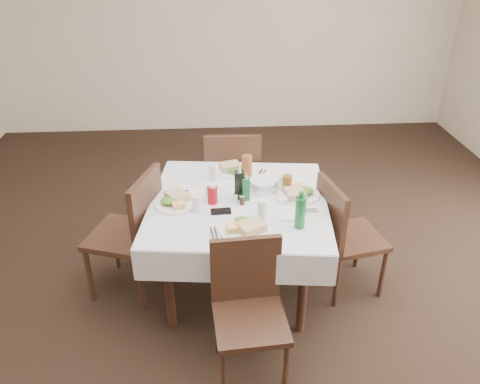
{
  "coord_description": "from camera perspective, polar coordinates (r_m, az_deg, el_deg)",
  "views": [
    {
      "loc": [
        -0.22,
        -2.61,
        2.4
      ],
      "look_at": [
        -0.03,
        0.23,
        0.8
      ],
      "focal_mm": 35.0,
      "sensor_mm": 36.0,
      "label": 1
    }
  ],
  "objects": [
    {
      "name": "room_shell",
      "position": [
        2.71,
        1.02,
        14.6
      ],
      "size": [
        6.04,
        7.04,
        2.8
      ],
      "color": "beige",
      "rests_on": "ground"
    },
    {
      "name": "meal_east",
      "position": [
        3.31,
        7.13,
        -0.06
      ],
      "size": [
        0.3,
        0.3,
        0.07
      ],
      "color": "white",
      "rests_on": "dining_table"
    },
    {
      "name": "water_w",
      "position": [
        3.1,
        -5.32,
        -1.4
      ],
      "size": [
        0.06,
        0.06,
        0.12
      ],
      "color": "silver",
      "rests_on": "dining_table"
    },
    {
      "name": "water_e",
      "position": [
        3.35,
        5.3,
        1.1
      ],
      "size": [
        0.06,
        0.06,
        0.12
      ],
      "color": "silver",
      "rests_on": "dining_table"
    },
    {
      "name": "pepper_shaker",
      "position": [
        3.18,
        0.24,
        -0.92
      ],
      "size": [
        0.03,
        0.03,
        0.08
      ],
      "color": "#382319",
      "rests_on": "dining_table"
    },
    {
      "name": "salt_shaker",
      "position": [
        3.2,
        -0.54,
        -0.7
      ],
      "size": [
        0.03,
        0.03,
        0.07
      ],
      "color": "white",
      "rests_on": "dining_table"
    },
    {
      "name": "chair_north",
      "position": [
        4.01,
        -0.95,
        1.97
      ],
      "size": [
        0.47,
        0.47,
        0.98
      ],
      "color": "black",
      "rests_on": "ground"
    },
    {
      "name": "oil_cruet_green",
      "position": [
        3.21,
        0.73,
        0.51
      ],
      "size": [
        0.05,
        0.05,
        0.21
      ],
      "color": "#18632D",
      "rests_on": "dining_table"
    },
    {
      "name": "water_s",
      "position": [
        3.02,
        2.8,
        -2.09
      ],
      "size": [
        0.07,
        0.07,
        0.13
      ],
      "color": "silver",
      "rests_on": "dining_table"
    },
    {
      "name": "sunglasses",
      "position": [
        3.09,
        -2.36,
        -2.36
      ],
      "size": [
        0.14,
        0.05,
        0.03
      ],
      "color": "black",
      "rests_on": "dining_table"
    },
    {
      "name": "bread_basket",
      "position": [
        3.37,
        2.82,
        0.91
      ],
      "size": [
        0.22,
        0.22,
        0.07
      ],
      "color": "silver",
      "rests_on": "dining_table"
    },
    {
      "name": "meal_west",
      "position": [
        3.22,
        -7.9,
        -1.07
      ],
      "size": [
        0.29,
        0.29,
        0.06
      ],
      "color": "white",
      "rests_on": "dining_table"
    },
    {
      "name": "meal_north",
      "position": [
        3.61,
        -0.64,
        2.8
      ],
      "size": [
        0.28,
        0.28,
        0.06
      ],
      "color": "white",
      "rests_on": "dining_table"
    },
    {
      "name": "cutlery_e",
      "position": [
        3.14,
        7.69,
        -2.34
      ],
      "size": [
        0.19,
        0.05,
        0.01
      ],
      "color": "silver",
      "rests_on": "dining_table"
    },
    {
      "name": "cutlery_w",
      "position": [
        3.37,
        -7.77,
        0.0
      ],
      "size": [
        0.17,
        0.05,
        0.01
      ],
      "color": "silver",
      "rests_on": "dining_table"
    },
    {
      "name": "water_n",
      "position": [
        3.47,
        -3.19,
        2.38
      ],
      "size": [
        0.07,
        0.07,
        0.14
      ],
      "color": "silver",
      "rests_on": "dining_table"
    },
    {
      "name": "ketchup_bottle",
      "position": [
        3.18,
        -3.39,
        -0.24
      ],
      "size": [
        0.07,
        0.07,
        0.15
      ],
      "color": "#AC0C15",
      "rests_on": "dining_table"
    },
    {
      "name": "cutlery_n",
      "position": [
        3.57,
        2.62,
        2.1
      ],
      "size": [
        0.11,
        0.19,
        0.01
      ],
      "color": "silver",
      "rests_on": "dining_table"
    },
    {
      "name": "ground_plane",
      "position": [
        3.55,
        0.77,
        -13.16
      ],
      "size": [
        7.0,
        7.0,
        0.0
      ],
      "primitive_type": "plane",
      "color": "black"
    },
    {
      "name": "iced_tea_b",
      "position": [
        3.32,
        5.77,
        0.96
      ],
      "size": [
        0.06,
        0.06,
        0.13
      ],
      "color": "brown",
      "rests_on": "dining_table"
    },
    {
      "name": "chair_west",
      "position": [
        3.41,
        -12.76,
        -4.26
      ],
      "size": [
        0.58,
        0.58,
        0.97
      ],
      "color": "black",
      "rests_on": "ground"
    },
    {
      "name": "dining_table",
      "position": [
        3.29,
        -0.17,
        -2.32
      ],
      "size": [
        1.35,
        1.35,
        0.76
      ],
      "color": "black",
      "rests_on": "ground"
    },
    {
      "name": "side_plate_b",
      "position": [
        3.09,
        5.89,
        -2.7
      ],
      "size": [
        0.17,
        0.17,
        0.01
      ],
      "color": "white",
      "rests_on": "dining_table"
    },
    {
      "name": "oil_cruet_dark",
      "position": [
        3.22,
        -0.12,
        0.99
      ],
      "size": [
        0.06,
        0.06,
        0.26
      ],
      "color": "black",
      "rests_on": "dining_table"
    },
    {
      "name": "coffee_mug",
      "position": [
        3.26,
        -3.45,
        0.05
      ],
      "size": [
        0.14,
        0.14,
        0.1
      ],
      "color": "white",
      "rests_on": "dining_table"
    },
    {
      "name": "iced_tea_a",
      "position": [
        3.53,
        0.84,
        3.19
      ],
      "size": [
        0.08,
        0.08,
        0.16
      ],
      "color": "brown",
      "rests_on": "dining_table"
    },
    {
      "name": "cutlery_s",
      "position": [
        2.89,
        -3.16,
        -5.18
      ],
      "size": [
        0.06,
        0.16,
        0.01
      ],
      "color": "silver",
      "rests_on": "dining_table"
    },
    {
      "name": "chair_east",
      "position": [
        3.44,
        12.28,
        -4.67
      ],
      "size": [
        0.51,
        0.51,
        0.9
      ],
      "color": "black",
      "rests_on": "ground"
    },
    {
      "name": "side_plate_a",
      "position": [
        3.5,
        -4.74,
        1.42
      ],
      "size": [
        0.18,
        0.18,
        0.01
      ],
      "color": "white",
      "rests_on": "dining_table"
    },
    {
      "name": "chair_south",
      "position": [
        2.81,
        1.0,
        -13.17
      ],
      "size": [
        0.45,
        0.45,
        0.88
      ],
      "color": "black",
      "rests_on": "ground"
    },
    {
      "name": "meal_south",
      "position": [
        2.91,
        0.59,
        -4.34
      ],
      "size": [
        0.3,
        0.3,
        0.07
      ],
      "color": "white",
      "rests_on": "dining_table"
    },
    {
      "name": "sugar_caddy",
      "position": [
        3.21,
        5.26,
        -1.05
      ],
      "size": [
        0.09,
        0.07,
        0.04
      ],
      "color": "white",
      "rests_on": "dining_table"
    },
    {
      "name": "green_bottle",
      "position": [
        2.92,
        7.37,
        -2.45
      ],
      "size": [
        0.07,
        0.07,
        0.25
      ],
      "color": "#18632D",
      "rests_on": "dining_table"
    }
  ]
}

